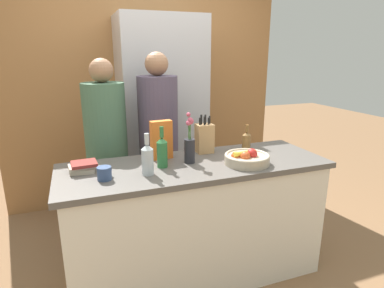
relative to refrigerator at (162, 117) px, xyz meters
name	(u,v)px	position (x,y,z in m)	size (l,w,h in m)	color
ground_plane	(196,272)	(-0.08, -1.25, -1.01)	(14.00, 14.00, 0.00)	brown
kitchen_island	(196,220)	(-0.08, -1.25, -0.56)	(1.90, 0.66, 0.91)	silver
back_wall_wood	(146,87)	(-0.08, 0.36, 0.29)	(3.10, 0.12, 2.60)	#9E6B3D
refrigerator	(162,117)	(0.00, 0.00, 0.00)	(0.85, 0.63, 2.03)	#B7B7BC
fruit_bowl	(247,158)	(0.25, -1.38, -0.06)	(0.32, 0.32, 0.11)	tan
knife_block	(204,138)	(0.07, -1.03, 0.01)	(0.13, 0.11, 0.30)	tan
flower_vase	(190,146)	(-0.12, -1.22, 0.02)	(0.08, 0.08, 0.36)	#232328
cereal_box	(161,140)	(-0.28, -1.06, 0.04)	(0.16, 0.07, 0.29)	orange
coffee_mug	(105,173)	(-0.72, -1.34, -0.06)	(0.10, 0.11, 0.08)	#334770
book_stack	(83,167)	(-0.84, -1.15, -0.07)	(0.19, 0.16, 0.07)	#B7A88E
bottle_oil	(246,141)	(0.39, -1.12, -0.02)	(0.07, 0.07, 0.22)	brown
bottle_vinegar	(162,151)	(-0.33, -1.24, 0.01)	(0.07, 0.07, 0.28)	#286633
bottle_wine	(147,159)	(-0.45, -1.35, 0.00)	(0.08, 0.08, 0.27)	#B2BCC1
person_at_sink	(107,146)	(-0.64, -0.60, -0.10)	(0.34, 0.34, 1.63)	#383842
person_in_blue	(159,139)	(-0.19, -0.61, -0.07)	(0.34, 0.34, 1.68)	#383842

